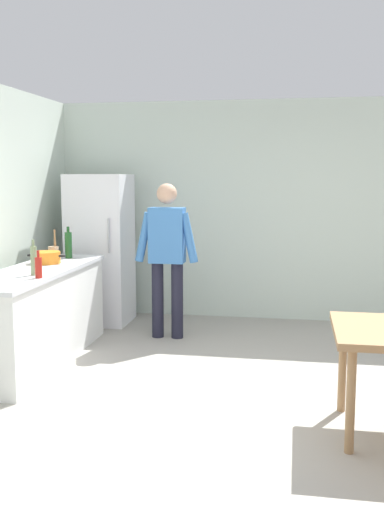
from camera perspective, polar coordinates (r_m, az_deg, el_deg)
ground_plane at (r=4.75m, az=4.25°, el=-14.27°), size 14.00×14.00×0.00m
wall_back at (r=7.41m, az=6.73°, el=4.36°), size 6.40×0.12×2.70m
kitchen_counter at (r=5.87m, az=-14.75°, el=-5.57°), size 0.64×2.20×0.90m
refrigerator at (r=7.22m, az=-8.85°, el=0.66°), size 0.70×0.67×1.80m
person at (r=6.43m, az=-2.43°, el=0.58°), size 0.70×0.22×1.70m
cooking_pot at (r=6.14m, az=-13.90°, el=-0.15°), size 0.40×0.28×0.12m
utensil_jar at (r=6.40m, az=-13.23°, el=0.36°), size 0.11×0.11×0.32m
bottle_wine_green at (r=6.48m, az=-11.85°, el=1.08°), size 0.08×0.08×0.34m
bottle_sauce_red at (r=5.27m, az=-14.62°, el=-1.04°), size 0.06×0.06×0.24m
bottle_vinegar_tall at (r=5.43m, az=-15.06°, el=-0.38°), size 0.06×0.06×0.32m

